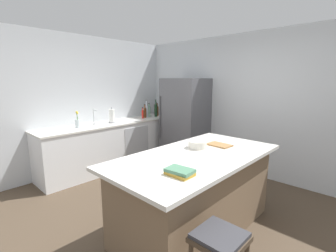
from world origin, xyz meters
TOP-DOWN VIEW (x-y plane):
  - ground_plane at (0.00, 0.00)m, footprint 7.20×7.20m
  - wall_rear at (0.00, 2.25)m, footprint 6.00×0.10m
  - wall_left at (-2.45, 0.00)m, footprint 0.10×6.00m
  - counter_run_left at (-2.07, 0.65)m, footprint 0.69×2.94m
  - kitchen_island at (0.43, 0.12)m, footprint 1.09×2.12m
  - refrigerator at (-1.16, 1.85)m, footprint 0.86×0.72m
  - bar_stool at (1.18, -0.57)m, footprint 0.36×0.36m
  - sink_faucet at (-2.12, 0.29)m, footprint 0.15×0.05m
  - flower_vase at (-2.06, -0.07)m, footprint 0.09×0.09m
  - paper_towel_roll at (-2.05, 0.64)m, footprint 0.14×0.14m
  - vinegar_bottle at (-2.15, 1.99)m, footprint 0.05×0.05m
  - whiskey_bottle at (-2.10, 1.90)m, footprint 0.09×0.09m
  - wine_bottle at (-2.02, 1.81)m, footprint 0.07×0.07m
  - gin_bottle at (-2.14, 1.71)m, footprint 0.08×0.08m
  - soda_bottle at (-2.13, 1.63)m, footprint 0.07×0.07m
  - syrup_bottle at (-2.07, 1.53)m, footprint 0.07×0.07m
  - hot_sauce_bottle at (-2.04, 1.43)m, footprint 0.05×0.05m
  - cookbook_stack at (0.68, -0.46)m, footprint 0.26×0.19m
  - mixing_bowl at (0.28, 0.35)m, footprint 0.23×0.23m
  - cutting_board at (0.42, 0.63)m, footprint 0.31×0.21m

SIDE VIEW (x-z plane):
  - ground_plane at x=0.00m, z-range 0.00..0.00m
  - counter_run_left at x=-2.07m, z-range 0.00..0.92m
  - kitchen_island at x=0.43m, z-range 0.01..0.93m
  - bar_stool at x=1.18m, z-range 0.20..0.85m
  - refrigerator at x=-1.16m, z-range 0.00..1.80m
  - cutting_board at x=0.42m, z-range 0.92..0.94m
  - cookbook_stack at x=0.68m, z-range 0.92..0.98m
  - mixing_bowl at x=0.28m, z-range 0.92..1.02m
  - flower_vase at x=-2.06m, z-range 0.87..1.17m
  - hot_sauce_bottle at x=-2.04m, z-range 0.89..1.14m
  - vinegar_bottle at x=-2.15m, z-range 0.89..1.18m
  - syrup_bottle at x=-2.07m, z-range 0.89..1.19m
  - whiskey_bottle at x=-2.10m, z-range 0.89..1.21m
  - gin_bottle at x=-2.14m, z-range 0.89..1.21m
  - paper_towel_roll at x=-2.05m, z-range 0.90..1.21m
  - soda_bottle at x=-2.13m, z-range 0.88..1.27m
  - wine_bottle at x=-2.02m, z-range 0.88..1.27m
  - sink_faucet at x=-2.12m, z-range 0.93..1.23m
  - wall_rear at x=0.00m, z-range 0.00..2.60m
  - wall_left at x=-2.45m, z-range 0.00..2.60m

